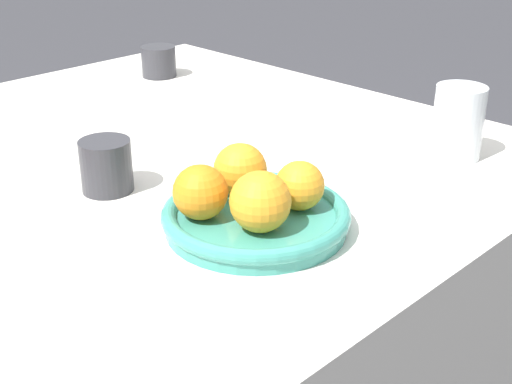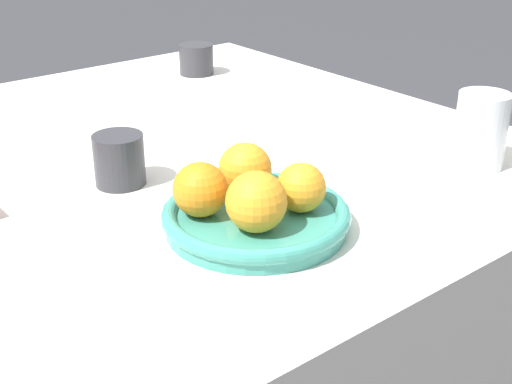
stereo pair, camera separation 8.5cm
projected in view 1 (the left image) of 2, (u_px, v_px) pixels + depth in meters
The scene contains 9 objects.
table at pixel (113, 372), 1.19m from camera, with size 1.23×1.05×0.73m.
fruit_platter at pixel (256, 218), 0.87m from camera, with size 0.23×0.23×0.03m.
orange_0 at pixel (240, 170), 0.90m from camera, with size 0.07×0.07×0.07m.
orange_1 at pixel (260, 202), 0.81m from camera, with size 0.07×0.07×0.07m.
orange_2 at pixel (300, 186), 0.86m from camera, with size 0.06×0.06×0.06m.
orange_3 at pixel (200, 192), 0.84m from camera, with size 0.07×0.07×0.07m.
water_glass at pixel (458, 122), 1.06m from camera, with size 0.08×0.08×0.11m.
cup_0 at pixel (106, 166), 0.96m from camera, with size 0.07×0.07×0.07m.
cup_1 at pixel (159, 61), 1.49m from camera, with size 0.07×0.07×0.06m.
Camera 1 is at (-0.51, -0.84, 1.14)m, focal length 50.00 mm.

